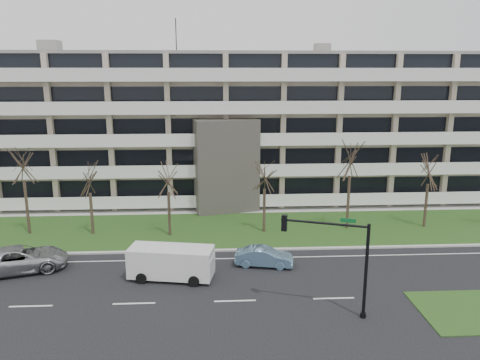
{
  "coord_description": "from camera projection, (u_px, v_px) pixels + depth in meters",
  "views": [
    {
      "loc": [
        -1.09,
        -25.6,
        13.48
      ],
      "look_at": [
        0.84,
        10.0,
        5.1
      ],
      "focal_mm": 35.0,
      "sensor_mm": 36.0,
      "label": 1
    }
  ],
  "objects": [
    {
      "name": "tree_3",
      "position": [
        168.0,
        175.0,
        37.91
      ],
      "size": [
        3.35,
        3.35,
        6.71
      ],
      "color": "#382B21",
      "rests_on": "ground"
    },
    {
      "name": "tree_4",
      "position": [
        265.0,
        172.0,
        38.82
      ],
      "size": [
        3.38,
        3.38,
        6.77
      ],
      "color": "#382B21",
      "rests_on": "ground"
    },
    {
      "name": "tree_1",
      "position": [
        22.0,
        159.0,
        38.09
      ],
      "size": [
        4.15,
        4.15,
        8.29
      ],
      "color": "#382B21",
      "rests_on": "ground"
    },
    {
      "name": "ground",
      "position": [
        235.0,
        301.0,
        28.03
      ],
      "size": [
        160.0,
        160.0,
        0.0
      ],
      "primitive_type": "plane",
      "color": "black",
      "rests_on": "ground"
    },
    {
      "name": "grass_median",
      "position": [
        480.0,
        311.0,
        26.81
      ],
      "size": [
        7.0,
        5.0,
        0.06
      ],
      "primitive_type": "cube",
      "color": "#234818",
      "rests_on": "ground"
    },
    {
      "name": "tree_6",
      "position": [
        429.0,
        167.0,
        40.0
      ],
      "size": [
        3.48,
        3.48,
        6.96
      ],
      "color": "#382B21",
      "rests_on": "ground"
    },
    {
      "name": "tree_5",
      "position": [
        351.0,
        155.0,
        39.34
      ],
      "size": [
        4.22,
        4.22,
        8.44
      ],
      "color": "#382B21",
      "rests_on": "ground"
    },
    {
      "name": "lane_edge_line",
      "position": [
        231.0,
        258.0,
        34.34
      ],
      "size": [
        90.0,
        0.12,
        0.01
      ],
      "primitive_type": "cube",
      "color": "white",
      "rests_on": "ground"
    },
    {
      "name": "white_van",
      "position": [
        172.0,
        260.0,
        30.82
      ],
      "size": [
        5.79,
        3.0,
        2.14
      ],
      "rotation": [
        0.0,
        0.0,
        -0.18
      ],
      "color": "white",
      "rests_on": "ground"
    },
    {
      "name": "traffic_signal",
      "position": [
        337.0,
        252.0,
        25.76
      ],
      "size": [
        4.69,
        1.86,
        5.7
      ],
      "rotation": [
        0.0,
        0.0,
        -0.34
      ],
      "color": "black",
      "rests_on": "ground"
    },
    {
      "name": "silver_pickup",
      "position": [
        20.0,
        259.0,
        32.03
      ],
      "size": [
        6.8,
        4.57,
        1.73
      ],
      "primitive_type": "imported",
      "rotation": [
        0.0,
        0.0,
        1.87
      ],
      "color": "#A6A9AE",
      "rests_on": "ground"
    },
    {
      "name": "apartment_building",
      "position": [
        225.0,
        126.0,
        50.9
      ],
      "size": [
        60.5,
        15.1,
        18.75
      ],
      "color": "#C4B398",
      "rests_on": "ground"
    },
    {
      "name": "curb",
      "position": [
        230.0,
        250.0,
        35.79
      ],
      "size": [
        90.0,
        0.35,
        0.12
      ],
      "primitive_type": "cube",
      "color": "#B2B2AD",
      "rests_on": "ground"
    },
    {
      "name": "grass_verge",
      "position": [
        228.0,
        229.0,
        40.66
      ],
      "size": [
        90.0,
        10.0,
        0.06
      ],
      "primitive_type": "cube",
      "color": "#234818",
      "rests_on": "ground"
    },
    {
      "name": "tree_2",
      "position": [
        89.0,
        177.0,
        38.3
      ],
      "size": [
        3.2,
        3.2,
        6.4
      ],
      "color": "#382B21",
      "rests_on": "ground"
    },
    {
      "name": "blue_sedan",
      "position": [
        264.0,
        257.0,
        32.93
      ],
      "size": [
        4.26,
        2.14,
        1.34
      ],
      "primitive_type": "imported",
      "rotation": [
        0.0,
        0.0,
        1.39
      ],
      "color": "#75A5CC",
      "rests_on": "ground"
    },
    {
      "name": "sidewalk",
      "position": [
        227.0,
        210.0,
        46.0
      ],
      "size": [
        90.0,
        2.0,
        0.08
      ],
      "primitive_type": "cube",
      "color": "#B2B2AD",
      "rests_on": "ground"
    }
  ]
}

